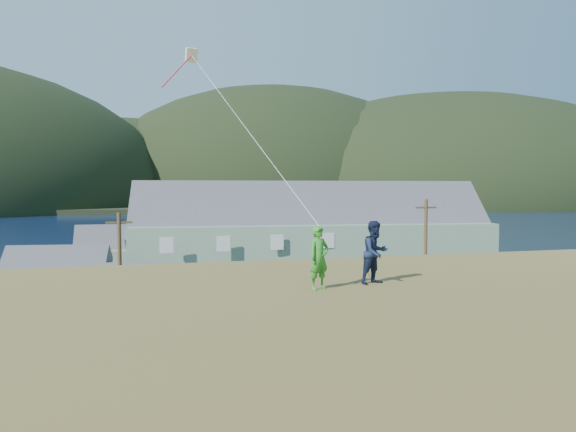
% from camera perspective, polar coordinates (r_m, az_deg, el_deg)
% --- Properties ---
extents(ground, '(900.00, 900.00, 0.00)m').
position_cam_1_polar(ground, '(32.96, -9.37, -14.45)').
color(ground, '#0A1638').
rests_on(ground, ground).
extents(grass_strip, '(110.00, 8.00, 0.10)m').
position_cam_1_polar(grass_strip, '(31.05, -9.04, -15.46)').
color(grass_strip, '#4C3D19').
rests_on(grass_strip, ground).
extents(waterfront_lot, '(72.00, 36.00, 0.12)m').
position_cam_1_polar(waterfront_lot, '(49.39, -11.07, -8.47)').
color(waterfront_lot, '#28282B').
rests_on(waterfront_lot, ground).
extents(wharf, '(26.00, 14.00, 0.90)m').
position_cam_1_polar(wharf, '(72.03, -16.89, -4.59)').
color(wharf, gray).
rests_on(wharf, ground).
extents(far_shore, '(900.00, 320.00, 2.00)m').
position_cam_1_polar(far_shore, '(361.45, -13.84, 1.58)').
color(far_shore, black).
rests_on(far_shore, ground).
extents(far_hills, '(760.00, 265.00, 143.00)m').
position_cam_1_polar(far_hills, '(313.15, -7.24, 1.61)').
color(far_hills, black).
rests_on(far_hills, ground).
extents(lodge, '(37.49, 13.54, 12.91)m').
position_cam_1_polar(lodge, '(53.94, 2.71, -2.18)').
color(lodge, slate).
rests_on(lodge, waterfront_lot).
extents(shed_palegreen_near, '(9.03, 6.27, 6.11)m').
position_cam_1_polar(shed_palegreen_near, '(47.48, -24.39, -6.39)').
color(shed_palegreen_near, gray).
rests_on(shed_palegreen_near, waterfront_lot).
extents(shed_white, '(7.54, 5.55, 5.52)m').
position_cam_1_polar(shed_white, '(38.10, -16.73, -8.80)').
color(shed_white, silver).
rests_on(shed_white, waterfront_lot).
extents(shed_palegreen_far, '(10.83, 6.41, 7.16)m').
position_cam_1_polar(shed_palegreen_far, '(59.51, -17.54, -3.98)').
color(shed_palegreen_far, gray).
rests_on(shed_palegreen_far, waterfront_lot).
extents(utility_poles, '(31.21, 0.24, 9.16)m').
position_cam_1_polar(utility_poles, '(33.29, -12.01, -6.25)').
color(utility_poles, '#47331E').
rests_on(utility_poles, waterfront_lot).
extents(parked_cars, '(26.42, 13.02, 1.54)m').
position_cam_1_polar(parked_cars, '(53.55, -20.73, -6.86)').
color(parked_cars, black).
rests_on(parked_cars, waterfront_lot).
extents(kite_flyer_green, '(0.73, 0.62, 1.70)m').
position_cam_1_polar(kite_flyer_green, '(13.77, 3.46, -4.66)').
color(kite_flyer_green, '#2E8825').
rests_on(kite_flyer_green, hillside).
extents(kite_flyer_navy, '(1.04, 0.92, 1.79)m').
position_cam_1_polar(kite_flyer_navy, '(14.77, 9.67, -4.00)').
color(kite_flyer_navy, '#151F3B').
rests_on(kite_flyer_navy, hillside).
extents(kite_rig, '(2.02, 4.39, 10.79)m').
position_cam_1_polar(kite_rig, '(21.57, -10.73, 16.72)').
color(kite_rig, beige).
rests_on(kite_rig, ground).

